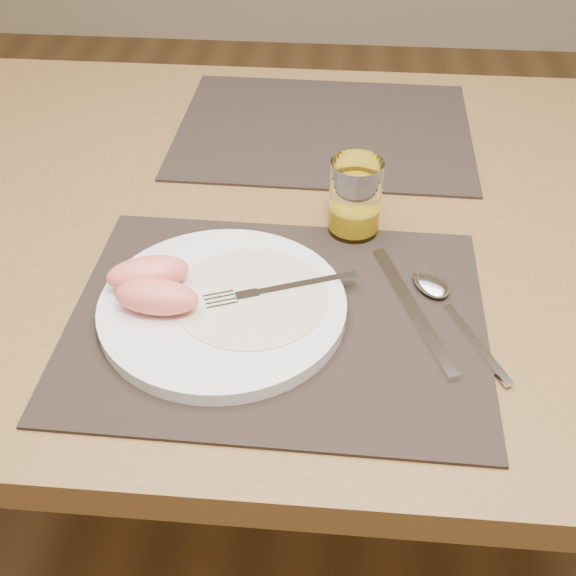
# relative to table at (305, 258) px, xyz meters

# --- Properties ---
(ground) EXTENTS (5.00, 5.00, 0.00)m
(ground) POSITION_rel_table_xyz_m (0.00, 0.00, -0.67)
(ground) COLOR brown
(ground) RESTS_ON ground
(table) EXTENTS (1.40, 0.90, 0.75)m
(table) POSITION_rel_table_xyz_m (0.00, 0.00, 0.00)
(table) COLOR brown
(table) RESTS_ON ground
(placemat_near) EXTENTS (0.45, 0.36, 0.00)m
(placemat_near) POSITION_rel_table_xyz_m (-0.02, -0.22, 0.09)
(placemat_near) COLOR black
(placemat_near) RESTS_ON table
(placemat_far) EXTENTS (0.45, 0.36, 0.00)m
(placemat_far) POSITION_rel_table_xyz_m (0.01, 0.22, 0.09)
(placemat_far) COLOR black
(placemat_far) RESTS_ON table
(plate) EXTENTS (0.27, 0.27, 0.02)m
(plate) POSITION_rel_table_xyz_m (-0.08, -0.22, 0.10)
(plate) COLOR white
(plate) RESTS_ON placemat_near
(plate_dressing) EXTENTS (0.17, 0.17, 0.00)m
(plate_dressing) POSITION_rel_table_xyz_m (-0.05, -0.21, 0.10)
(plate_dressing) COLOR white
(plate_dressing) RESTS_ON plate
(fork) EXTENTS (0.17, 0.08, 0.00)m
(fork) POSITION_rel_table_xyz_m (-0.03, -0.20, 0.11)
(fork) COLOR silver
(fork) RESTS_ON plate
(knife) EXTENTS (0.09, 0.21, 0.01)m
(knife) POSITION_rel_table_xyz_m (0.14, -0.21, 0.09)
(knife) COLOR silver
(knife) RESTS_ON placemat_near
(spoon) EXTENTS (0.10, 0.18, 0.01)m
(spoon) POSITION_rel_table_xyz_m (0.16, -0.17, 0.09)
(spoon) COLOR silver
(spoon) RESTS_ON placemat_near
(juice_glass) EXTENTS (0.06, 0.06, 0.10)m
(juice_glass) POSITION_rel_table_xyz_m (0.06, -0.05, 0.13)
(juice_glass) COLOR white
(juice_glass) RESTS_ON placemat_near
(grapefruit_wedges) EXTENTS (0.11, 0.10, 0.04)m
(grapefruit_wedges) POSITION_rel_table_xyz_m (-0.15, -0.22, 0.12)
(grapefruit_wedges) COLOR #F97665
(grapefruit_wedges) RESTS_ON plate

